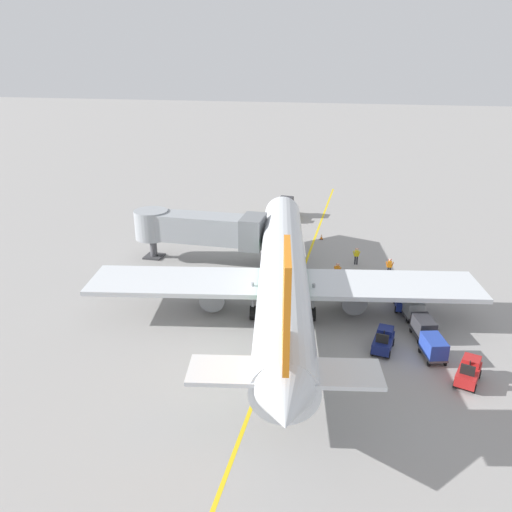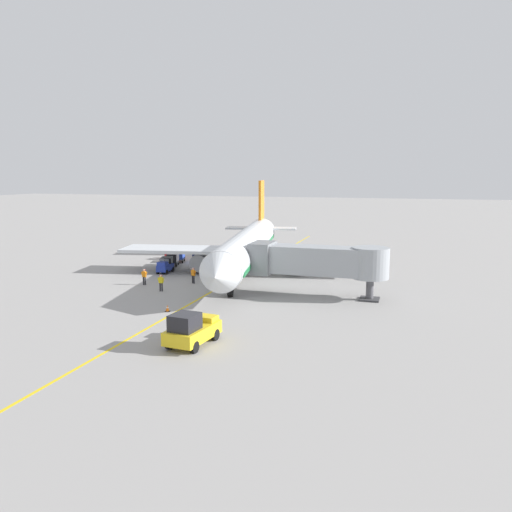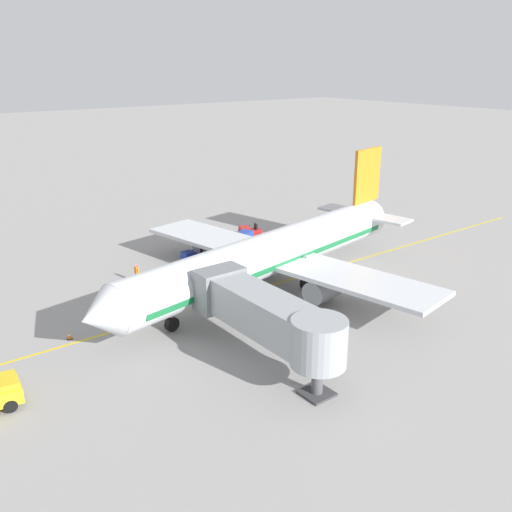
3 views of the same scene
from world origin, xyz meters
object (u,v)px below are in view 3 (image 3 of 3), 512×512
(baggage_tug_lead, at_px, (193,257))
(parked_airliner, at_px, (273,253))
(jet_bridge, at_px, (266,314))
(safety_cone_nose_left, at_px, (69,336))
(ground_crew_wing_walker, at_px, (137,272))
(ground_crew_marshaller, at_px, (184,282))
(baggage_cart_third_in_train, at_px, (243,238))
(baggage_cart_front, at_px, (203,250))
(baggage_cart_second_in_train, at_px, (225,243))
(ground_crew_loader, at_px, (129,288))
(baggage_tug_spare, at_px, (249,232))
(baggage_tug_trailing, at_px, (258,248))

(baggage_tug_lead, bearing_deg, parked_airliner, -165.41)
(jet_bridge, bearing_deg, safety_cone_nose_left, 39.91)
(jet_bridge, relative_size, ground_crew_wing_walker, 7.70)
(ground_crew_marshaller, bearing_deg, baggage_cart_third_in_train, -57.90)
(baggage_cart_front, bearing_deg, jet_bridge, 158.93)
(parked_airliner, bearing_deg, baggage_cart_second_in_train, -11.32)
(ground_crew_wing_walker, height_order, safety_cone_nose_left, ground_crew_wing_walker)
(baggage_cart_third_in_train, height_order, ground_crew_loader, ground_crew_loader)
(baggage_tug_spare, bearing_deg, baggage_cart_second_in_train, 115.47)
(baggage_tug_trailing, xyz_separation_m, baggage_cart_second_in_train, (2.79, 2.31, 0.24))
(baggage_tug_lead, bearing_deg, baggage_cart_front, -68.49)
(ground_crew_loader, distance_m, safety_cone_nose_left, 7.85)
(baggage_cart_front, height_order, ground_crew_marshaller, ground_crew_marshaller)
(ground_crew_loader, xyz_separation_m, safety_cone_nose_left, (-4.10, 6.66, -0.66))
(baggage_cart_third_in_train, bearing_deg, ground_crew_marshaller, 122.10)
(parked_airliner, xyz_separation_m, baggage_cart_front, (10.02, 0.88, -2.24))
(baggage_tug_lead, xyz_separation_m, baggage_cart_second_in_train, (1.25, -4.58, 0.24))
(baggage_tug_lead, height_order, ground_crew_wing_walker, ground_crew_wing_walker)
(safety_cone_nose_left, bearing_deg, ground_crew_marshaller, -76.75)
(baggage_tug_lead, height_order, baggage_tug_spare, same)
(baggage_cart_second_in_train, bearing_deg, safety_cone_nose_left, 115.34)
(baggage_tug_spare, bearing_deg, ground_crew_marshaller, 123.60)
(parked_airliner, xyz_separation_m, ground_crew_marshaller, (3.81, 6.75, -2.23))
(baggage_tug_spare, xyz_separation_m, baggage_cart_third_in_train, (-1.91, 2.23, 0.24))
(baggage_tug_spare, xyz_separation_m, ground_crew_marshaller, (-9.22, 13.87, 0.24))
(jet_bridge, distance_m, baggage_cart_second_in_train, 23.28)
(ground_crew_loader, bearing_deg, baggage_tug_spare, -67.11)
(parked_airliner, distance_m, ground_crew_marshaller, 8.07)
(ground_crew_marshaller, bearing_deg, baggage_cart_second_in_train, -52.41)
(baggage_tug_trailing, relative_size, baggage_cart_front, 0.90)
(baggage_cart_front, distance_m, ground_crew_loader, 11.31)
(jet_bridge, distance_m, baggage_cart_front, 21.47)
(ground_crew_wing_walker, bearing_deg, baggage_tug_spare, -74.02)
(baggage_tug_lead, xyz_separation_m, baggage_tug_trailing, (-1.54, -6.89, 0.00))
(jet_bridge, distance_m, ground_crew_marshaller, 14.03)
(ground_crew_marshaller, height_order, safety_cone_nose_left, ground_crew_marshaller)
(parked_airliner, bearing_deg, ground_crew_loader, 64.57)
(baggage_cart_front, relative_size, ground_crew_marshaller, 1.76)
(ground_crew_loader, bearing_deg, ground_crew_wing_walker, -34.98)
(jet_bridge, height_order, baggage_tug_spare, jet_bridge)
(baggage_cart_second_in_train, xyz_separation_m, ground_crew_loader, (-5.35, 13.30, 0.00))
(parked_airliner, distance_m, ground_crew_wing_walker, 12.52)
(baggage_cart_front, distance_m, baggage_cart_second_in_train, 3.08)
(ground_crew_wing_walker, distance_m, ground_crew_loader, 3.79)
(parked_airliner, distance_m, jet_bridge, 13.07)
(baggage_tug_lead, height_order, baggage_cart_front, baggage_tug_lead)
(baggage_tug_trailing, xyz_separation_m, baggage_cart_front, (2.15, 5.33, 0.24))
(jet_bridge, bearing_deg, baggage_tug_lead, -17.57)
(baggage_tug_spare, distance_m, safety_cone_nose_left, 27.61)
(baggage_cart_third_in_train, distance_m, safety_cone_nose_left, 24.79)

